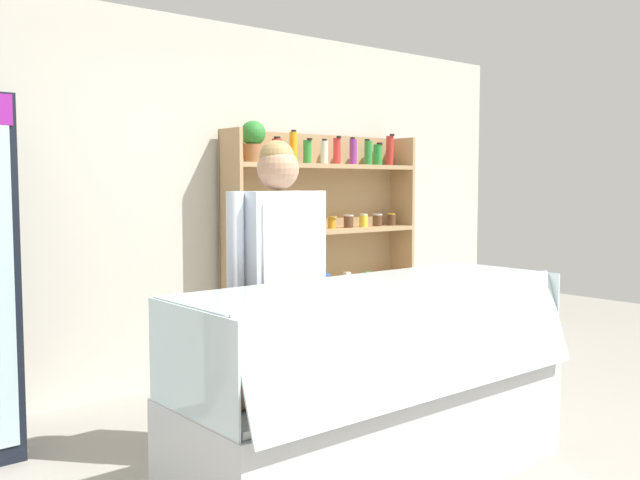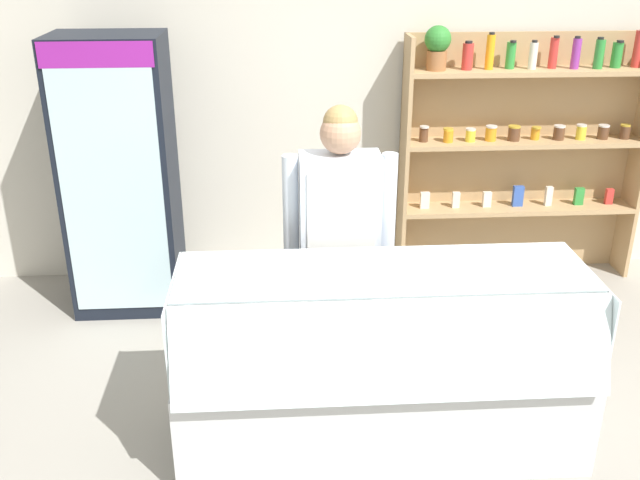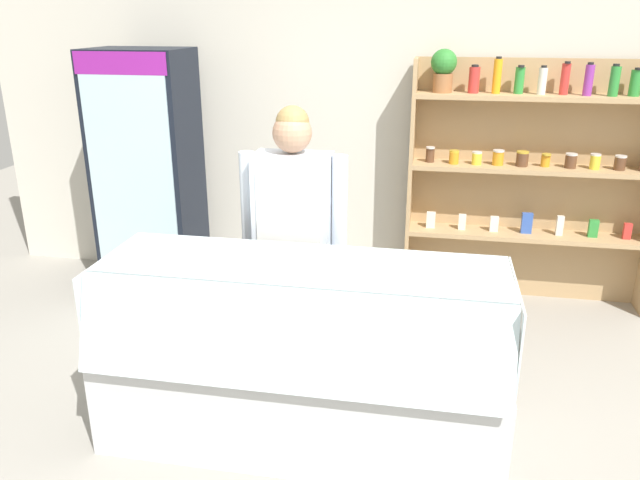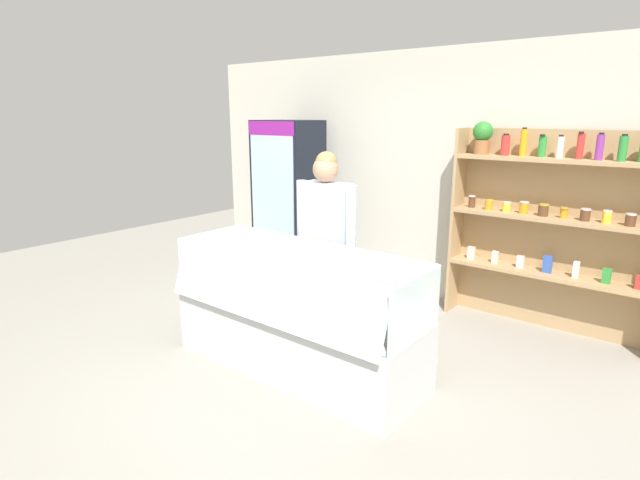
# 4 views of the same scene
# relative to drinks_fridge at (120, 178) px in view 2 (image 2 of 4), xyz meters

# --- Properties ---
(ground_plane) EXTENTS (12.00, 12.00, 0.00)m
(ground_plane) POSITION_rel_drinks_fridge_xyz_m (1.84, -1.77, -0.98)
(ground_plane) COLOR gray
(back_wall) EXTENTS (6.80, 0.10, 2.70)m
(back_wall) POSITION_rel_drinks_fridge_xyz_m (1.84, 0.55, 0.37)
(back_wall) COLOR beige
(back_wall) RESTS_ON ground
(drinks_fridge) EXTENTS (0.75, 0.57, 1.96)m
(drinks_fridge) POSITION_rel_drinks_fridge_xyz_m (0.00, 0.00, 0.00)
(drinks_fridge) COLOR black
(drinks_fridge) RESTS_ON ground
(shelving_unit) EXTENTS (1.85, 0.29, 1.96)m
(shelving_unit) POSITION_rel_drinks_fridge_xyz_m (2.94, 0.36, 0.10)
(shelving_unit) COLOR tan
(shelving_unit) RESTS_ON ground
(deli_display_case) EXTENTS (2.10, 0.80, 1.01)m
(deli_display_case) POSITION_rel_drinks_fridge_xyz_m (1.61, -1.69, -0.67)
(deli_display_case) COLOR silver
(deli_display_case) RESTS_ON ground
(shop_clerk) EXTENTS (0.64, 0.25, 1.72)m
(shop_clerk) POSITION_rel_drinks_fridge_xyz_m (1.44, -1.11, 0.05)
(shop_clerk) COLOR #4C4233
(shop_clerk) RESTS_ON ground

